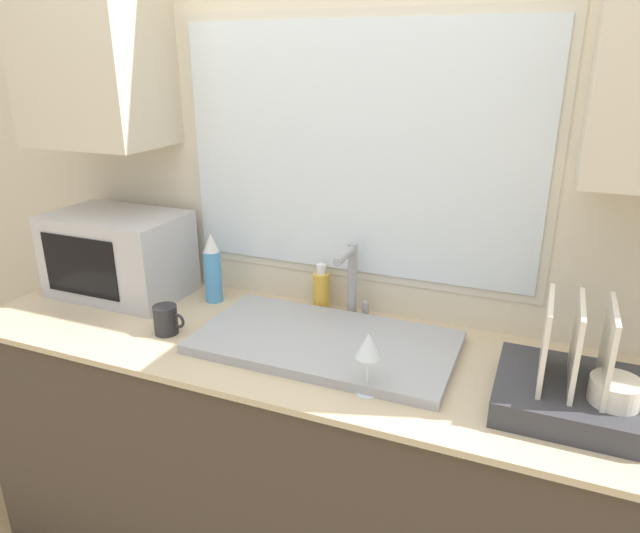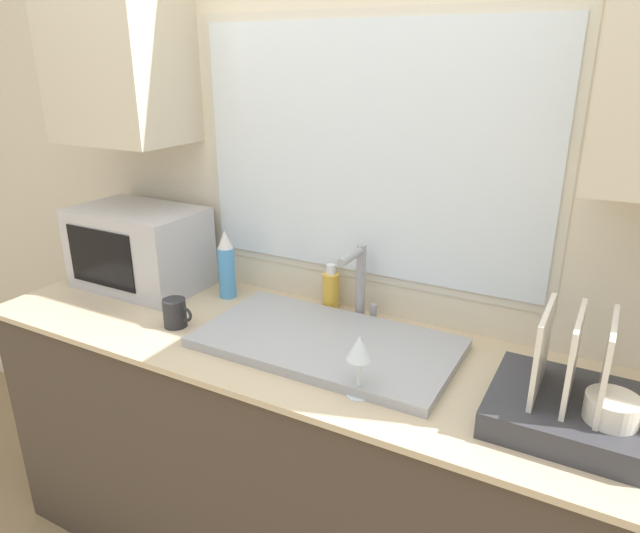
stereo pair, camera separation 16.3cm
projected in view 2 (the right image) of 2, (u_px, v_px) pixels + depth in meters
The scene contains 10 objects.
countertop at pixel (319, 468), 1.92m from camera, with size 2.35×0.66×0.92m.
wall_back at pixel (365, 178), 1.86m from camera, with size 6.00×0.38×2.60m.
sink_basin at pixel (327, 343), 1.76m from camera, with size 0.79×0.43×0.03m.
faucet at pixel (359, 278), 1.89m from camera, with size 0.08×0.17×0.26m.
microwave at pixel (140, 248), 2.19m from camera, with size 0.49×0.32×0.31m.
dish_rack at pixel (569, 402), 1.37m from camera, with size 0.35×0.34×0.29m.
spray_bottle at pixel (226, 265), 2.09m from camera, with size 0.06×0.06×0.26m.
soap_bottle at pixel (331, 290), 2.00m from camera, with size 0.06×0.06×0.17m.
mug_near_sink at pixel (175, 313), 1.89m from camera, with size 0.11×0.08×0.10m.
wine_glass at pixel (359, 350), 1.47m from camera, with size 0.07×0.07×0.18m.
Camera 2 is at (0.75, -1.06, 1.77)m, focal length 32.00 mm.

